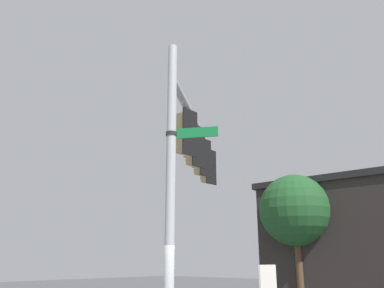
{
  "coord_description": "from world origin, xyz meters",
  "views": [
    {
      "loc": [
        -5.71,
        -5.62,
        2.2
      ],
      "look_at": [
        2.07,
        1.23,
        5.33
      ],
      "focal_mm": 36.37,
      "sensor_mm": 36.0,
      "label": 1
    }
  ],
  "objects_px": {
    "traffic_light_nearest_pole": "(185,134)",
    "traffic_light_mid_outer": "(201,158)",
    "traffic_light_arm_end": "(207,167)",
    "street_name_sign": "(186,133)",
    "traffic_light_mid_inner": "(194,147)"
  },
  "relations": [
    {
      "from": "traffic_light_nearest_pole",
      "to": "traffic_light_mid_outer",
      "type": "height_order",
      "value": "same"
    },
    {
      "from": "traffic_light_mid_outer",
      "to": "traffic_light_arm_end",
      "type": "height_order",
      "value": "same"
    },
    {
      "from": "traffic_light_mid_outer",
      "to": "street_name_sign",
      "type": "xyz_separation_m",
      "value": [
        -3.29,
        -2.34,
        -0.49
      ]
    },
    {
      "from": "traffic_light_nearest_pole",
      "to": "traffic_light_mid_outer",
      "type": "distance_m",
      "value": 2.55
    },
    {
      "from": "traffic_light_mid_inner",
      "to": "street_name_sign",
      "type": "relative_size",
      "value": 1.31
    },
    {
      "from": "street_name_sign",
      "to": "traffic_light_mid_inner",
      "type": "bearing_deg",
      "value": 37.72
    },
    {
      "from": "traffic_light_nearest_pole",
      "to": "traffic_light_mid_outer",
      "type": "bearing_deg",
      "value": 30.68
    },
    {
      "from": "traffic_light_arm_end",
      "to": "street_name_sign",
      "type": "bearing_deg",
      "value": -145.66
    },
    {
      "from": "traffic_light_nearest_pole",
      "to": "traffic_light_arm_end",
      "type": "xyz_separation_m",
      "value": [
        3.29,
        1.95,
        0.0
      ]
    },
    {
      "from": "traffic_light_mid_outer",
      "to": "traffic_light_arm_end",
      "type": "relative_size",
      "value": 1.0
    },
    {
      "from": "street_name_sign",
      "to": "traffic_light_arm_end",
      "type": "bearing_deg",
      "value": 34.34
    },
    {
      "from": "traffic_light_arm_end",
      "to": "traffic_light_mid_outer",
      "type": "bearing_deg",
      "value": -149.32
    },
    {
      "from": "traffic_light_nearest_pole",
      "to": "traffic_light_mid_inner",
      "type": "relative_size",
      "value": 1.0
    },
    {
      "from": "traffic_light_mid_outer",
      "to": "traffic_light_arm_end",
      "type": "xyz_separation_m",
      "value": [
        1.1,
        0.65,
        0.0
      ]
    },
    {
      "from": "traffic_light_mid_inner",
      "to": "traffic_light_arm_end",
      "type": "bearing_deg",
      "value": 30.68
    }
  ]
}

